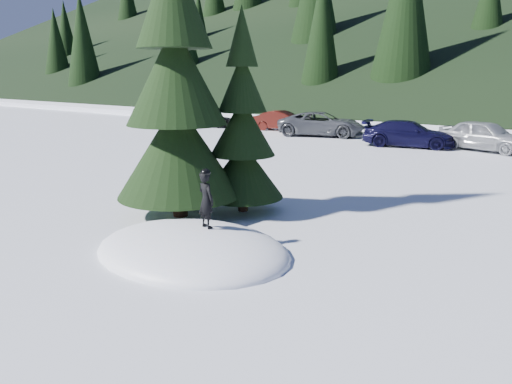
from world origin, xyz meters
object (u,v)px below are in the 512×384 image
Objects in this scene: car_2 at (322,124)px; car_3 at (409,134)px; spruce_tall at (176,88)px; child_skier at (206,200)px; car_0 at (207,118)px; car_1 at (283,121)px; spruce_short at (242,134)px; car_4 at (485,136)px.

car_2 is 1.13× the size of car_3.
car_3 is at bearing 89.82° from spruce_tall.
car_3 is at bearing -69.59° from child_skier.
child_skier is 25.31m from car_0.
child_skier is (2.29, -1.44, -2.24)m from spruce_tall.
car_0 is 5.71m from car_1.
spruce_short is 1.04× the size of car_2.
child_skier is 0.31× the size of car_1.
car_1 is at bearing 54.32° from car_2.
car_1 is 0.75× the size of car_2.
car_2 reaches higher than car_1.
car_3 is at bearing 117.50° from car_4.
car_0 is (-14.88, 17.14, -2.71)m from spruce_tall.
car_4 is (2.50, 15.65, -1.36)m from spruce_short.
child_skier is 18.53m from car_4.
car_0 is at bearing 73.09° from car_3.
spruce_short is 1.23× the size of car_4.
spruce_short reaches higher than child_skier.
car_2 is at bearing -121.16° from car_1.
car_2 is at bearing 108.38° from spruce_tall.
car_1 is at bearing -95.17° from car_0.
spruce_short is 3.28m from child_skier.
car_3 is (5.85, -1.31, -0.05)m from car_2.
child_skier reaches higher than car_1.
child_skier is 17.75m from car_3.
child_skier is 0.34× the size of car_0.
car_1 is (-11.65, 19.97, -0.44)m from child_skier.
car_4 reaches higher than car_3.
child_skier reaches higher than car_3.
car_4 is at bearing -80.58° from child_skier.
car_2 is at bearing 64.26° from car_3.
spruce_short is 22.41m from car_0.
car_2 is 1.19× the size of car_4.
spruce_tall reaches higher than car_2.
spruce_tall reaches higher than car_1.
child_skier is at bearing -170.72° from car_4.
car_0 is at bearing 73.16° from car_2.
spruce_tall is at bearing -158.37° from car_0.
spruce_short is 17.50m from car_2.
child_skier is at bearing 174.10° from car_3.
car_1 reaches higher than car_0.
car_2 reaches higher than car_0.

